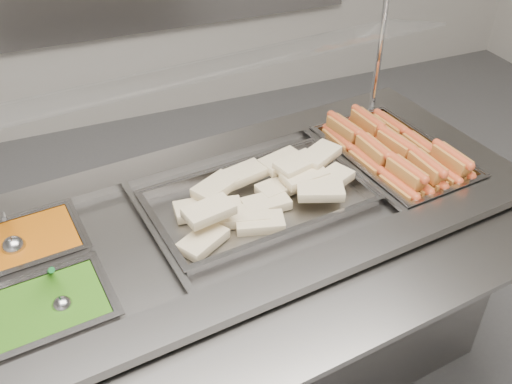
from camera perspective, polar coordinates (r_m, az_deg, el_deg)
name	(u,v)px	position (r m, az deg, el deg)	size (l,w,h in m)	color
steam_counter	(244,298)	(2.03, -1.19, -10.58)	(1.86, 0.98, 0.85)	gray
tray_rail	(332,320)	(1.48, 7.65, -12.61)	(1.72, 0.53, 0.05)	gray
sneeze_guard	(208,72)	(1.72, -4.81, 11.89)	(1.59, 0.44, 0.42)	silver
pan_hotdogs	(393,161)	(2.05, 13.50, 3.03)	(0.38, 0.55, 0.09)	gray
pan_wraps	(259,203)	(1.78, 0.27, -1.11)	(0.68, 0.45, 0.07)	gray
pan_beans	(30,250)	(1.75, -21.64, -5.39)	(0.31, 0.26, 0.09)	gray
pan_peas	(52,315)	(1.55, -19.69, -11.51)	(0.31, 0.26, 0.09)	gray
hotdogs_in_buns	(394,152)	(2.02, 13.62, 3.91)	(0.33, 0.51, 0.11)	#AC5324
tortilla_wraps	(261,194)	(1.75, 0.48, -0.15)	(0.63, 0.37, 0.09)	tan
ladle	(13,245)	(1.72, -23.10, -4.91)	(0.07, 0.19, 0.14)	#A2A2A6
serving_spoon	(60,299)	(1.51, -18.97, -10.11)	(0.05, 0.16, 0.14)	#A2A2A6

